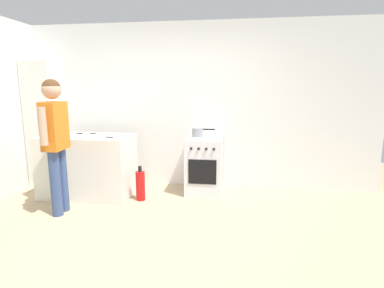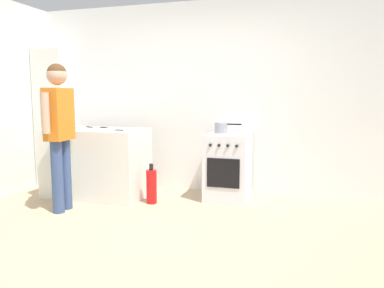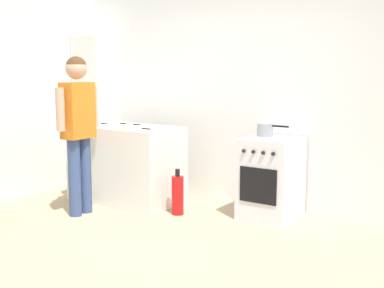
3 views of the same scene
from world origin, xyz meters
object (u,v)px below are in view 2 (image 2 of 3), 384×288
Objects in this scene: pot at (221,128)px; knife_chef at (77,128)px; oven_left at (228,166)px; larder_cabinet at (56,118)px; knife_bread at (112,130)px; person at (59,124)px; fire_extinguisher at (152,186)px; knife_carving at (84,127)px; knife_utility at (107,128)px.

pot is 1.13× the size of knife_chef.
oven_left is 2.71m from larder_cabinet.
oven_left is at bearing 18.84° from knife_bread.
person is 0.85× the size of larder_cabinet.
pot is 0.70× the size of fire_extinguisher.
person is at bearing -146.40° from fire_extinguisher.
knife_bread is at bearing -11.81° from knife_chef.
knife_chef is at bearing -167.19° from pot.
larder_cabinet reaches higher than knife_carving.
knife_chef is at bearing -34.82° from larder_cabinet.
knife_chef is at bearing 168.19° from knife_bread.
knife_carving is 1.35m from fire_extinguisher.
knife_carving is at bearing -175.07° from oven_left.
knife_bread is 1.13× the size of knife_chef.
knife_carving is at bearing 175.23° from knife_utility.
knife_carving is at bearing 164.78° from fire_extinguisher.
knife_bread is (-1.40, -0.48, 0.48)m from oven_left.
person reaches higher than pot.
knife_carving is 0.72m from larder_cabinet.
person is (0.25, -0.89, 0.12)m from knife_carving.
pot is 1.40× the size of knife_utility.
knife_bread is 1.39× the size of knife_utility.
oven_left is 2.43× the size of knife_bread.
knife_bread is 0.60m from knife_chef.
larder_cabinet is (-1.78, 0.58, 0.78)m from fire_extinguisher.
knife_carving is 0.65× the size of fire_extinguisher.
knife_utility is at bearing -172.84° from oven_left.
person is 1.47m from larder_cabinet.
fire_extinguisher is (1.12, -0.12, -0.69)m from knife_chef.
knife_chef is 0.62× the size of fire_extinguisher.
oven_left is 3.38× the size of knife_utility.
knife_carving and knife_utility have the same top height.
pot is 2.54m from larder_cabinet.
fire_extinguisher is (0.75, -0.27, -0.69)m from knife_utility.
fire_extinguisher is at bearing -20.13° from knife_utility.
knife_utility is 1.08m from larder_cabinet.
person reaches higher than fire_extinguisher.
knife_carving is 0.18m from knife_chef.
knife_chef is 0.16× the size of larder_cabinet.
knife_bread is 0.18× the size of larder_cabinet.
fire_extinguisher is (1.12, -0.31, -0.69)m from knife_carving.
knife_utility is at bearing 159.87° from fire_extinguisher.
person is at bearing -70.79° from knife_chef.
oven_left is 2.08m from knife_chef.
pot is 1.17m from fire_extinguisher.
larder_cabinet reaches higher than knife_bread.
oven_left is at bearing 4.93° from knife_carving.
larder_cabinet is (-1.03, 0.31, 0.10)m from knife_utility.
larder_cabinet is at bearing 161.95° from fire_extinguisher.
fire_extinguisher is (-0.87, -0.48, -0.21)m from oven_left.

